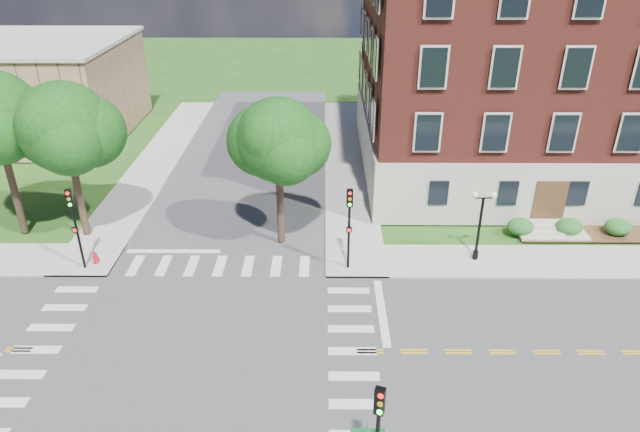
{
  "coord_description": "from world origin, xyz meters",
  "views": [
    {
      "loc": [
        5.87,
        -20.18,
        17.26
      ],
      "look_at": [
        5.68,
        7.23,
        3.2
      ],
      "focal_mm": 32.0,
      "sensor_mm": 36.0,
      "label": 1
    }
  ],
  "objects_px": {
    "traffic_signal_se": "(378,431)",
    "twin_lamp_west": "(480,222)",
    "fire_hydrant": "(95,258)",
    "traffic_signal_ne": "(349,219)",
    "traffic_signal_nw": "(74,219)"
  },
  "relations": [
    {
      "from": "traffic_signal_se",
      "to": "twin_lamp_west",
      "type": "height_order",
      "value": "traffic_signal_se"
    },
    {
      "from": "traffic_signal_nw",
      "to": "fire_hydrant",
      "type": "bearing_deg",
      "value": 42.7
    },
    {
      "from": "traffic_signal_ne",
      "to": "fire_hydrant",
      "type": "bearing_deg",
      "value": 178.62
    },
    {
      "from": "traffic_signal_se",
      "to": "twin_lamp_west",
      "type": "distance_m",
      "value": 16.88
    },
    {
      "from": "traffic_signal_nw",
      "to": "fire_hydrant",
      "type": "height_order",
      "value": "traffic_signal_nw"
    },
    {
      "from": "fire_hydrant",
      "to": "traffic_signal_nw",
      "type": "bearing_deg",
      "value": -137.3
    },
    {
      "from": "traffic_signal_se",
      "to": "traffic_signal_ne",
      "type": "bearing_deg",
      "value": 91.36
    },
    {
      "from": "traffic_signal_ne",
      "to": "fire_hydrant",
      "type": "xyz_separation_m",
      "value": [
        -14.27,
        0.34,
        -2.72
      ]
    },
    {
      "from": "traffic_signal_se",
      "to": "traffic_signal_ne",
      "type": "height_order",
      "value": "same"
    },
    {
      "from": "traffic_signal_nw",
      "to": "fire_hydrant",
      "type": "distance_m",
      "value": 2.8
    },
    {
      "from": "traffic_signal_ne",
      "to": "twin_lamp_west",
      "type": "xyz_separation_m",
      "value": [
        7.34,
        1.0,
        -0.66
      ]
    },
    {
      "from": "fire_hydrant",
      "to": "traffic_signal_se",
      "type": "bearing_deg",
      "value": -45.16
    },
    {
      "from": "traffic_signal_nw",
      "to": "twin_lamp_west",
      "type": "bearing_deg",
      "value": 2.87
    },
    {
      "from": "traffic_signal_nw",
      "to": "twin_lamp_west",
      "type": "distance_m",
      "value": 22.14
    },
    {
      "from": "twin_lamp_west",
      "to": "fire_hydrant",
      "type": "distance_m",
      "value": 21.72
    }
  ]
}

